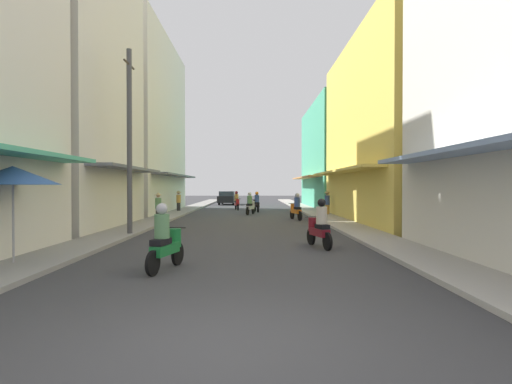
{
  "coord_description": "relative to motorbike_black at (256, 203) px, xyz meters",
  "views": [
    {
      "loc": [
        0.44,
        -4.77,
        1.96
      ],
      "look_at": [
        0.63,
        16.61,
        1.67
      ],
      "focal_mm": 27.87,
      "sensor_mm": 36.0,
      "label": 1
    }
  ],
  "objects": [
    {
      "name": "motorbike_black",
      "position": [
        0.0,
        0.0,
        0.0
      ],
      "size": [
        0.6,
        1.8,
        1.58
      ],
      "color": "black",
      "rests_on": "ground"
    },
    {
      "name": "sidewalk_left",
      "position": [
        -5.72,
        -3.3,
        -0.64
      ],
      "size": [
        1.68,
        60.74,
        0.12
      ],
      "primitive_type": "cube",
      "color": "gray",
      "rests_on": "ground"
    },
    {
      "name": "pedestrian_foreground",
      "position": [
        -5.94,
        -0.2,
        0.23
      ],
      "size": [
        0.44,
        0.44,
        1.66
      ],
      "color": "#262628",
      "rests_on": "ground"
    },
    {
      "name": "building_left_far",
      "position": [
        -9.56,
        -0.09,
        5.85
      ],
      "size": [
        7.05,
        13.15,
        13.11
      ],
      "color": "silver",
      "rests_on": "ground"
    },
    {
      "name": "building_left_mid",
      "position": [
        -9.56,
        -11.8,
        6.81
      ],
      "size": [
        7.05,
        8.53,
        15.05
      ],
      "color": "silver",
      "rests_on": "ground"
    },
    {
      "name": "motorbike_red",
      "position": [
        -1.62,
        2.79,
        0.0
      ],
      "size": [
        0.6,
        1.79,
        1.58
      ],
      "color": "black",
      "rests_on": "ground"
    },
    {
      "name": "motorbike_green",
      "position": [
        -2.33,
        -21.19,
        0.0
      ],
      "size": [
        0.67,
        1.77,
        1.58
      ],
      "color": "black",
      "rests_on": "ground"
    },
    {
      "name": "parked_car",
      "position": [
        -3.01,
        12.65,
        0.04
      ],
      "size": [
        1.99,
        4.19,
        1.45
      ],
      "color": "black",
      "rests_on": "ground"
    },
    {
      "name": "building_right_mid",
      "position": [
        8.08,
        -8.49,
        4.33
      ],
      "size": [
        7.05,
        13.8,
        10.08
      ],
      "color": "#EFD159",
      "rests_on": "ground"
    },
    {
      "name": "pedestrian_midway",
      "position": [
        -5.68,
        -7.8,
        0.21
      ],
      "size": [
        0.44,
        0.44,
        1.63
      ],
      "color": "#262628",
      "rests_on": "ground"
    },
    {
      "name": "vendor_umbrella",
      "position": [
        -6.09,
        -20.81,
        1.52
      ],
      "size": [
        2.15,
        2.15,
        2.46
      ],
      "color": "#99999E",
      "rests_on": "ground"
    },
    {
      "name": "sidewalk_right",
      "position": [
        4.24,
        -3.3,
        -0.64
      ],
      "size": [
        1.68,
        60.74,
        0.12
      ],
      "primitive_type": "cube",
      "color": "#ADA89E",
      "rests_on": "ground"
    },
    {
      "name": "pedestrian_far",
      "position": [
        4.7,
        -3.99,
        0.25
      ],
      "size": [
        0.44,
        0.44,
        1.69
      ],
      "color": "#BF8C3F",
      "rests_on": "ground"
    },
    {
      "name": "building_right_far",
      "position": [
        8.08,
        6.13,
        4.0
      ],
      "size": [
        7.05,
        13.81,
        9.42
      ],
      "color": "#4CB28C",
      "rests_on": "ground"
    },
    {
      "name": "motorbike_orange",
      "position": [
        2.26,
        -7.15,
        0.0
      ],
      "size": [
        0.68,
        1.77,
        1.58
      ],
      "color": "black",
      "rests_on": "ground"
    },
    {
      "name": "motorbike_silver",
      "position": [
        -0.45,
        -2.74,
        0.0
      ],
      "size": [
        0.74,
        1.75,
        1.58
      ],
      "color": "black",
      "rests_on": "ground"
    },
    {
      "name": "motorbike_maroon",
      "position": [
        1.83,
        -17.79,
        0.0
      ],
      "size": [
        0.68,
        1.77,
        1.58
      ],
      "color": "black",
      "rests_on": "ground"
    },
    {
      "name": "ground_plane",
      "position": [
        -0.74,
        -3.3,
        -0.7
      ],
      "size": [
        116.04,
        116.04,
        0.0
      ],
      "primitive_type": "plane",
      "color": "#38383A"
    },
    {
      "name": "utility_pole",
      "position": [
        -5.14,
        -14.81,
        3.04
      ],
      "size": [
        0.2,
        1.2,
        7.34
      ],
      "color": "#4C4C4F",
      "rests_on": "ground"
    }
  ]
}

